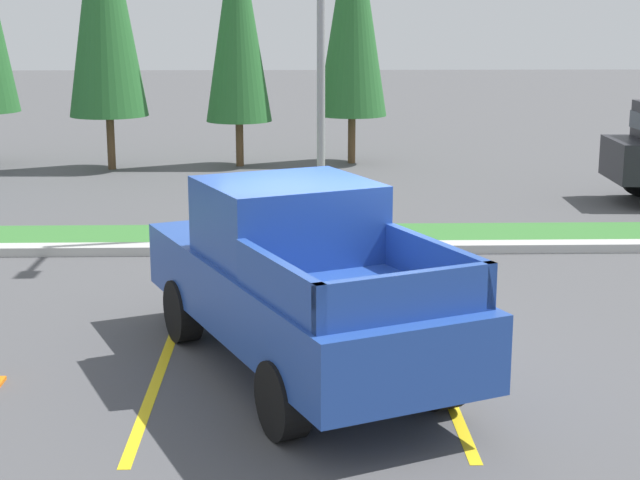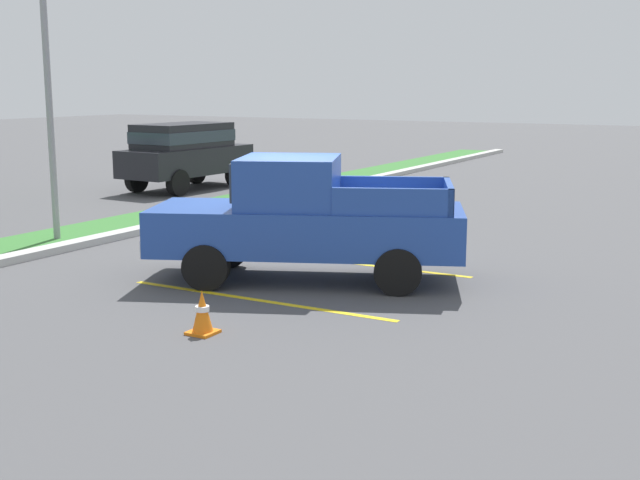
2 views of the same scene
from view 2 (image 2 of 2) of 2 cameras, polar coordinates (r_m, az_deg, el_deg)
name	(u,v)px [view 2 (image 2 of 2)]	position (r m, az deg, el deg)	size (l,w,h in m)	color
ground_plane	(290,273)	(14.63, -2.09, -2.27)	(120.00, 120.00, 0.00)	#4C4C4F
parking_line_near	(257,300)	(12.81, -4.41, -4.15)	(0.12, 4.80, 0.01)	yellow
parking_line_far	(349,263)	(15.41, 2.04, -1.59)	(0.12, 4.80, 0.01)	yellow
curb_strip	(84,242)	(17.71, -16.00, -0.16)	(56.00, 0.40, 0.15)	#B2B2AD
grass_median	(47,240)	(18.51, -18.39, 0.02)	(56.00, 1.80, 0.06)	#387533
pickup_truck_main	(304,220)	(13.89, -1.11, 1.41)	(3.82, 5.53, 2.10)	black
suv_distant	(185,151)	(26.57, -9.32, 6.12)	(4.68, 2.12, 2.10)	black
street_light	(50,34)	(18.07, -18.20, 13.38)	(0.24, 1.49, 7.47)	gray
traffic_cone	(202,313)	(11.12, -8.15, -5.01)	(0.36, 0.36, 0.60)	orange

